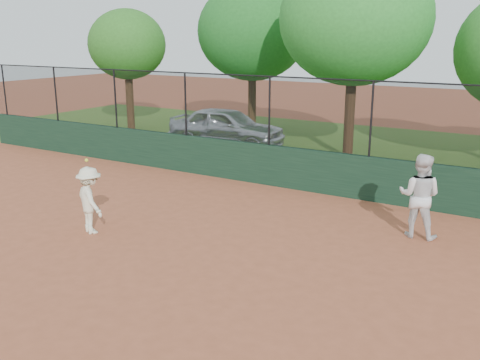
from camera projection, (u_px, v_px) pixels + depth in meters
The scene contains 10 objects.
ground at pixel (150, 257), 10.74m from camera, with size 80.00×80.00×0.00m, color #A45334.
back_wall at pixel (284, 167), 15.55m from camera, with size 26.00×0.20×1.20m, color #183522.
grass_strip at pixel (353, 150), 20.66m from camera, with size 36.00×12.00×0.01m, color #32561A.
parked_car at pixel (227, 127), 21.16m from camera, with size 1.87×4.64×1.58m, color silver.
player_second at pixel (419, 196), 11.61m from camera, with size 0.91×0.71×1.86m, color white.
player_main at pixel (90, 200), 11.88m from camera, with size 1.12×0.90×1.84m.
fence_assembly at pixel (284, 111), 15.13m from camera, with size 26.00×0.06×2.00m.
tree_0 at pixel (127, 45), 24.51m from camera, with size 3.69×3.36×5.50m.
tree_1 at pixel (252, 31), 23.17m from camera, with size 4.93×4.48×6.61m.
tree_2 at pixel (355, 19), 18.12m from camera, with size 5.25×4.77×7.12m.
Camera 1 is at (6.70, -7.60, 4.30)m, focal length 40.00 mm.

